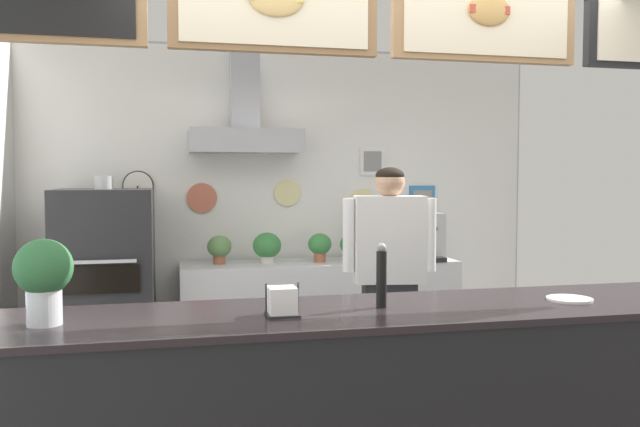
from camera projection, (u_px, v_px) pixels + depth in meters
The scene contains 14 objects.
back_wall_assembly at pixel (285, 191), 5.62m from camera, with size 4.59×2.94×2.75m.
service_counter at pixel (397, 420), 2.91m from camera, with size 3.67×0.72×1.03m.
back_prep_counter at pixel (320, 313), 5.53m from camera, with size 2.36×0.58×0.89m.
pizza_oven at pixel (106, 288), 4.94m from camera, with size 0.72×0.75×1.62m.
shop_worker at pixel (389, 285), 4.25m from camera, with size 0.61×0.29×1.67m.
espresso_machine at pixel (408, 237), 5.65m from camera, with size 0.55×0.47×0.41m.
potted_sage at pixel (320, 245), 5.46m from camera, with size 0.20×0.20×0.24m.
potted_oregano at pixel (267, 246), 5.40m from camera, with size 0.24×0.24×0.26m.
potted_thyme at pixel (219, 248), 5.34m from camera, with size 0.20×0.20×0.24m.
potted_basil at pixel (352, 246), 5.52m from camera, with size 0.20×0.20×0.23m.
basil_vase at pixel (44, 277), 2.52m from camera, with size 0.22×0.22×0.34m.
napkin_holder at pixel (282, 302), 2.70m from camera, with size 0.14×0.14×0.14m.
condiment_plate at pixel (569, 299), 3.04m from camera, with size 0.21×0.21×0.01m.
pepper_grinder at pixel (381, 276), 2.87m from camera, with size 0.05×0.05×0.29m.
Camera 1 is at (-0.97, -3.16, 1.61)m, focal length 36.18 mm.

